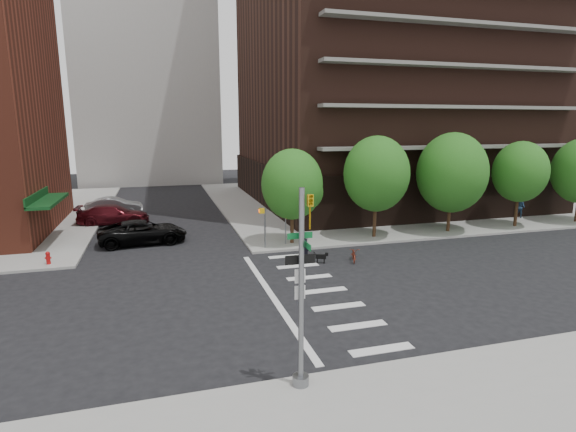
# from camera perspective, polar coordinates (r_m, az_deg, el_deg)

# --- Properties ---
(ground) EXTENTS (120.00, 120.00, 0.00)m
(ground) POSITION_cam_1_polar(r_m,az_deg,el_deg) (21.14, -3.36, -10.27)
(ground) COLOR black
(ground) RESTS_ON ground
(sidewalk_ne) EXTENTS (39.00, 33.00, 0.15)m
(sidewalk_ne) POSITION_cam_1_polar(r_m,az_deg,el_deg) (49.94, 13.87, 2.25)
(sidewalk_ne) COLOR gray
(sidewalk_ne) RESTS_ON ground
(crosswalk) EXTENTS (3.85, 13.00, 0.01)m
(crosswalk) POSITION_cam_1_polar(r_m,az_deg,el_deg) (21.69, 2.42, -9.67)
(crosswalk) COLOR silver
(crosswalk) RESTS_ON ground
(tree_a) EXTENTS (4.00, 4.00, 5.90)m
(tree_a) POSITION_cam_1_polar(r_m,az_deg,el_deg) (29.12, 0.53, 4.04)
(tree_a) COLOR #301E11
(tree_a) RESTS_ON sidewalk_ne
(tree_b) EXTENTS (4.50, 4.50, 6.65)m
(tree_b) POSITION_cam_1_polar(r_m,az_deg,el_deg) (31.30, 11.16, 5.27)
(tree_b) COLOR #301E11
(tree_b) RESTS_ON sidewalk_ne
(tree_c) EXTENTS (5.00, 5.00, 6.80)m
(tree_c) POSITION_cam_1_polar(r_m,az_deg,el_deg) (34.46, 20.11, 5.18)
(tree_c) COLOR #301E11
(tree_c) RESTS_ON sidewalk_ne
(tree_d) EXTENTS (4.00, 4.00, 6.20)m
(tree_d) POSITION_cam_1_polar(r_m,az_deg,el_deg) (38.30, 27.40, 5.01)
(tree_d) COLOR #301E11
(tree_d) RESTS_ON sidewalk_ne
(traffic_signal) EXTENTS (0.90, 0.75, 6.00)m
(traffic_signal) POSITION_cam_1_polar(r_m,az_deg,el_deg) (13.31, 1.80, -11.24)
(traffic_signal) COLOR slate
(traffic_signal) RESTS_ON sidewalk_s
(pedestrian_signal) EXTENTS (2.18, 0.67, 2.60)m
(pedestrian_signal) POSITION_cam_1_polar(r_m,az_deg,el_deg) (28.51, -2.39, -0.61)
(pedestrian_signal) COLOR slate
(pedestrian_signal) RESTS_ON sidewalk_ne
(fire_hydrant) EXTENTS (0.24, 0.24, 0.73)m
(fire_hydrant) POSITION_cam_1_polar(r_m,az_deg,el_deg) (28.62, -28.18, -4.63)
(fire_hydrant) COLOR #A50C0C
(fire_hydrant) RESTS_ON sidewalk_nw
(parked_car_black) EXTENTS (3.10, 5.90, 1.58)m
(parked_car_black) POSITION_cam_1_polar(r_m,az_deg,el_deg) (31.54, -17.94, -1.96)
(parked_car_black) COLOR black
(parked_car_black) RESTS_ON ground
(parked_car_maroon) EXTENTS (2.50, 5.58, 1.59)m
(parked_car_maroon) POSITION_cam_1_polar(r_m,az_deg,el_deg) (38.39, -21.31, 0.16)
(parked_car_maroon) COLOR #480E14
(parked_car_maroon) RESTS_ON ground
(parked_car_silver) EXTENTS (1.72, 4.79, 1.57)m
(parked_car_silver) POSITION_cam_1_polar(r_m,az_deg,el_deg) (42.38, -21.20, 1.16)
(parked_car_silver) COLOR #94999C
(parked_car_silver) RESTS_ON ground
(scooter) EXTENTS (1.08, 1.70, 0.84)m
(scooter) POSITION_cam_1_polar(r_m,az_deg,el_deg) (26.58, 8.37, -4.81)
(scooter) COLOR maroon
(scooter) RESTS_ON ground
(dog_walker) EXTENTS (0.70, 0.51, 1.79)m
(dog_walker) POSITION_cam_1_polar(r_m,az_deg,el_deg) (25.87, 2.18, -4.05)
(dog_walker) COLOR black
(dog_walker) RESTS_ON ground
(dog) EXTENTS (0.74, 0.45, 0.62)m
(dog) POSITION_cam_1_polar(r_m,az_deg,el_deg) (26.01, 4.28, -5.15)
(dog) COLOR black
(dog) RESTS_ON ground
(pedestrian_far) EXTENTS (1.04, 0.92, 1.80)m
(pedestrian_far) POSITION_cam_1_polar(r_m,az_deg,el_deg) (42.37, 27.36, 1.01)
(pedestrian_far) COLOR navy
(pedestrian_far) RESTS_ON sidewalk_ne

